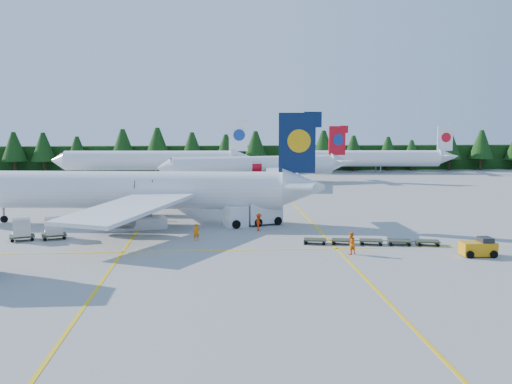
{
  "coord_description": "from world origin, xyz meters",
  "views": [
    {
      "loc": [
        -5.48,
        -58.06,
        11.99
      ],
      "look_at": [
        -0.51,
        9.85,
        3.5
      ],
      "focal_mm": 40.0,
      "sensor_mm": 36.0,
      "label": 1
    }
  ],
  "objects": [
    {
      "name": "taxi_stripe_b",
      "position": [
        6.0,
        20.0,
        0.01
      ],
      "size": [
        0.25,
        120.0,
        0.01
      ],
      "primitive_type": "cube",
      "color": "yellow",
      "rests_on": "ground"
    },
    {
      "name": "airstairs",
      "position": [
        -13.39,
        6.14,
        0.9
      ],
      "size": [
        5.03,
        6.84,
        4.13
      ],
      "rotation": [
        0.0,
        0.0,
        0.25
      ],
      "color": "white",
      "rests_on": "ground"
    },
    {
      "name": "service_truck",
      "position": [
        -1.05,
        6.96,
        1.59
      ],
      "size": [
        7.05,
        4.65,
        3.2
      ],
      "rotation": [
        0.0,
        0.0,
        0.37
      ],
      "color": "white",
      "rests_on": "ground"
    },
    {
      "name": "crew_a",
      "position": [
        -7.36,
        -1.36,
        0.86
      ],
      "size": [
        0.66,
        0.46,
        1.72
      ],
      "primitive_type": "imported",
      "rotation": [
        0.0,
        0.0,
        -0.07
      ],
      "color": "orange",
      "rests_on": "ground"
    },
    {
      "name": "crew_c",
      "position": [
        -0.67,
        3.37,
        0.96
      ],
      "size": [
        0.76,
        0.92,
        1.92
      ],
      "primitive_type": "imported",
      "rotation": [
        0.0,
        0.0,
        1.26
      ],
      "color": "red",
      "rests_on": "ground"
    },
    {
      "name": "uld_pair",
      "position": [
        -23.45,
        0.32,
        1.23
      ],
      "size": [
        5.88,
        3.0,
        1.83
      ],
      "rotation": [
        0.0,
        0.0,
        0.33
      ],
      "color": "#343A2A",
      "rests_on": "ground"
    },
    {
      "name": "ground",
      "position": [
        0.0,
        0.0,
        0.0
      ],
      "size": [
        320.0,
        320.0,
        0.0
      ],
      "primitive_type": "plane",
      "color": "#969691",
      "rests_on": "ground"
    },
    {
      "name": "taxi_stripe_a",
      "position": [
        -14.0,
        20.0,
        0.01
      ],
      "size": [
        0.25,
        120.0,
        0.01
      ],
      "primitive_type": "cube",
      "color": "yellow",
      "rests_on": "ground"
    },
    {
      "name": "treeline_hedge",
      "position": [
        0.0,
        82.0,
        3.0
      ],
      "size": [
        220.0,
        4.0,
        6.0
      ],
      "primitive_type": "cube",
      "color": "black",
      "rests_on": "ground"
    },
    {
      "name": "airliner_far_right",
      "position": [
        29.69,
        72.06,
        3.43
      ],
      "size": [
        37.62,
        5.63,
        10.93
      ],
      "rotation": [
        0.0,
        0.0,
        -0.06
      ],
      "color": "white",
      "rests_on": "ground"
    },
    {
      "name": "airliner_far_left",
      "position": [
        -20.62,
        63.8,
        3.78
      ],
      "size": [
        41.49,
        6.44,
        12.06
      ],
      "rotation": [
        0.0,
        0.0,
        -0.06
      ],
      "color": "white",
      "rests_on": "ground"
    },
    {
      "name": "taxi_stripe_cross",
      "position": [
        0.0,
        -6.0,
        0.01
      ],
      "size": [
        80.0,
        0.25,
        0.01
      ],
      "primitive_type": "cube",
      "color": "yellow",
      "rests_on": "ground"
    },
    {
      "name": "airliner_red",
      "position": [
        1.58,
        51.35,
        3.31
      ],
      "size": [
        37.32,
        30.38,
        11.0
      ],
      "rotation": [
        0.0,
        0.0,
        0.22
      ],
      "color": "white",
      "rests_on": "ground"
    },
    {
      "name": "airliner_navy",
      "position": [
        -17.07,
        9.21,
        3.89
      ],
      "size": [
        44.43,
        36.37,
        12.94
      ],
      "rotation": [
        0.0,
        0.0,
        -0.12
      ],
      "color": "white",
      "rests_on": "ground"
    },
    {
      "name": "dolly_train",
      "position": [
        9.74,
        -4.4,
        0.41
      ],
      "size": [
        13.22,
        3.28,
        0.13
      ],
      "rotation": [
        0.0,
        0.0,
        -0.2
      ],
      "color": "#343A2A",
      "rests_on": "ground"
    },
    {
      "name": "crew_b",
      "position": [
        6.77,
        -8.27,
        1.0
      ],
      "size": [
        1.23,
        1.17,
        2.0
      ],
      "primitive_type": "imported",
      "rotation": [
        0.0,
        0.0,
        3.72
      ],
      "color": "orange",
      "rests_on": "ground"
    },
    {
      "name": "baggage_tug",
      "position": [
        18.03,
        -9.82,
        0.78
      ],
      "size": [
        3.01,
        1.65,
        1.6
      ],
      "rotation": [
        0.0,
        0.0,
        -0.02
      ],
      "color": "orange",
      "rests_on": "ground"
    }
  ]
}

